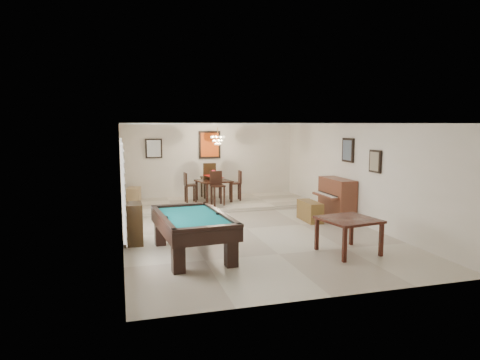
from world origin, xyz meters
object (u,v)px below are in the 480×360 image
piano_bench (310,211)px  dining_chair_south (218,188)px  flower_vase (214,173)px  dining_chair_north (208,180)px  apothecary_chest (133,224)px  corner_bench (134,194)px  dining_chair_west (190,188)px  square_table (348,236)px  dining_table (214,189)px  upright_piano (333,199)px  pool_table (193,236)px  dining_chair_east (235,185)px  chandelier (218,137)px

piano_bench → dining_chair_south: 3.07m
flower_vase → dining_chair_north: bearing=92.2°
apothecary_chest → corner_bench: bearing=87.9°
piano_bench → dining_chair_west: (-2.76, 3.00, 0.33)m
square_table → dining_chair_south: (-1.52, 5.17, 0.29)m
dining_table → dining_chair_south: size_ratio=0.93×
upright_piano → pool_table: bearing=-152.2°
dining_chair_south → corner_bench: size_ratio=2.13×
pool_table → dining_chair_north: bearing=71.2°
upright_piano → dining_chair_west: size_ratio=1.40×
piano_bench → dining_chair_east: dining_chair_east is taller
upright_piano → piano_bench: (-0.71, -0.08, -0.29)m
upright_piano → corner_bench: (-5.21, 3.69, -0.22)m
apothecary_chest → dining_chair_west: (1.91, 4.03, 0.15)m
square_table → dining_chair_west: (-2.25, 5.89, 0.24)m
flower_vase → dining_chair_west: (-0.76, 0.00, -0.43)m
square_table → upright_piano: (1.22, 2.98, 0.20)m
apothecary_chest → dining_chair_west: size_ratio=0.94×
apothecary_chest → chandelier: 5.09m
piano_bench → chandelier: bearing=123.6°
dining_table → pool_table: bearing=-106.7°
upright_piano → piano_bench: size_ratio=1.40×
dining_table → flower_vase: size_ratio=4.59×
piano_bench → dining_chair_west: 4.09m
piano_bench → apothecary_chest: bearing=-167.5°
pool_table → dining_table: 5.40m
pool_table → upright_piano: bearing=23.4°
upright_piano → dining_table: upright_piano is taller
chandelier → piano_bench: bearing=-56.4°
dining_chair_south → dining_chair_north: size_ratio=0.88×
chandelier → flower_vase: bearing=127.2°
dining_chair_north → dining_chair_west: dining_chair_north is taller
pool_table → chandelier: 5.59m
flower_vase → chandelier: (0.11, -0.15, 1.17)m
dining_chair_south → corner_bench: dining_chair_south is taller
pool_table → flower_vase: flower_vase is taller
dining_chair_east → upright_piano: bearing=38.0°
apothecary_chest → square_table: bearing=-24.1°
piano_bench → apothecary_chest: 4.79m
apothecary_chest → dining_chair_west: dining_chair_west is taller
dining_table → dining_chair_east: dining_chair_east is taller
upright_piano → apothecary_chest: upright_piano is taller
dining_table → dining_chair_east: 0.72m
flower_vase → dining_chair_west: bearing=179.7°
piano_bench → apothecary_chest: size_ratio=1.07×
pool_table → square_table: bearing=-17.8°
chandelier → apothecary_chest: bearing=-125.6°
dining_chair_north → dining_chair_west: 1.07m
dining_chair_west → dining_chair_east: dining_chair_east is taller
square_table → dining_chair_north: bearing=102.9°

